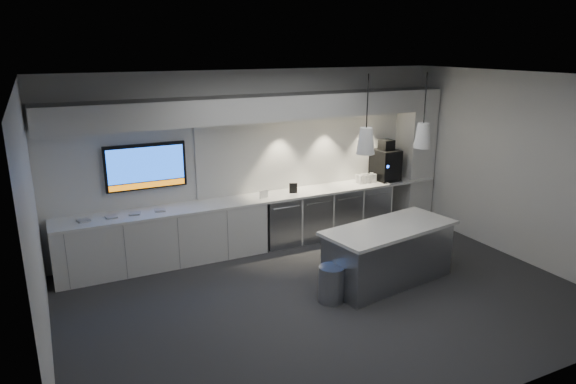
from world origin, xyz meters
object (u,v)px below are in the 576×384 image
wall_tv (146,167)px  coffee_machine (386,163)px  bin (331,284)px  island (388,254)px

wall_tv → coffee_machine: wall_tv is taller
wall_tv → bin: size_ratio=2.50×
island → coffee_machine: coffee_machine is taller
island → bin: size_ratio=4.28×
wall_tv → bin: bearing=-52.8°
island → coffee_machine: size_ratio=2.78×
coffee_machine → island: bearing=-128.1°
island → coffee_machine: bearing=46.1°
island → wall_tv: bearing=132.4°
island → bin: island is taller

